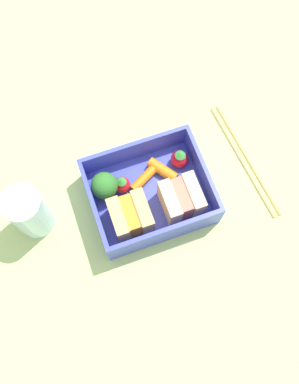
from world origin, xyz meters
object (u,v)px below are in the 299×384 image
sandwich_center_left (131,216)px  strawberry_left (122,184)px  carrot_stick_far_left (144,178)px  chopstick_pair (245,159)px  strawberry_far_left (180,159)px  broccoli_floret (104,186)px  drinking_glass (29,212)px  sandwich_left (181,199)px  carrot_stick_left (163,170)px

sandwich_center_left → strawberry_left: 5.28cm
carrot_stick_far_left → strawberry_left: (3.42, 0.03, 0.65)cm
chopstick_pair → strawberry_left: bearing=-4.5°
strawberry_far_left → broccoli_floret: (11.71, 0.78, 1.16)cm
strawberry_far_left → broccoli_floret: 11.80cm
carrot_stick_far_left → drinking_glass: bearing=1.4°
sandwich_left → broccoli_floret: same height
carrot_stick_left → drinking_glass: (19.58, 0.70, 2.57)cm
sandwich_center_left → carrot_stick_far_left: size_ratio=1.17×
carrot_stick_left → carrot_stick_far_left: size_ratio=1.00×
chopstick_pair → drinking_glass: size_ratio=2.18×
sandwich_left → drinking_glass: size_ratio=0.59×
strawberry_far_left → drinking_glass: size_ratio=0.35×
strawberry_far_left → carrot_stick_far_left: strawberry_far_left is taller
strawberry_far_left → drinking_glass: (22.47, 1.32, 1.94)cm
strawberry_far_left → carrot_stick_left: bearing=12.1°
sandwich_center_left → strawberry_left: size_ratio=1.79×
carrot_stick_far_left → drinking_glass: drinking_glass is taller
broccoli_floret → chopstick_pair: bearing=175.5°
sandwich_left → broccoli_floret: bearing=-29.2°
strawberry_left → drinking_glass: bearing=1.6°
carrot_stick_left → strawberry_left: 6.39cm
strawberry_far_left → chopstick_pair: size_ratio=0.16×
strawberry_far_left → carrot_stick_left: size_ratio=0.70×
sandwich_center_left → broccoli_floret: (2.06, -5.33, 0.27)cm
chopstick_pair → drinking_glass: bearing=-2.0°
strawberry_left → sandwich_center_left: bearing=85.5°
sandwich_center_left → carrot_stick_far_left: bearing=-126.3°
sandwich_left → strawberry_far_left: sandwich_left is taller
strawberry_left → broccoli_floret: bearing=-3.8°
carrot_stick_left → strawberry_far_left: bearing=-167.9°
carrot_stick_left → carrot_stick_far_left: carrot_stick_left is taller
sandwich_left → carrot_stick_left: bearing=-82.7°
carrot_stick_left → drinking_glass: bearing=2.1°
drinking_glass → carrot_stick_far_left: bearing=-178.6°
sandwich_left → chopstick_pair: 13.04cm
carrot_stick_left → chopstick_pair: (-12.81, 1.85, -1.65)cm
sandwich_left → broccoli_floret: (9.53, -5.33, 0.27)cm
strawberry_far_left → strawberry_left: (9.25, 0.94, -0.09)cm
carrot_stick_far_left → chopstick_pair: size_ratio=0.23×
sandwich_left → carrot_stick_left: 5.75cm
carrot_stick_left → broccoli_floret: (8.82, 0.16, 1.79)cm
strawberry_far_left → broccoli_floret: bearing=3.8°
sandwich_left → carrot_stick_far_left: (3.64, -5.20, -1.64)cm
sandwich_center_left → chopstick_pair: 20.16cm
strawberry_left → chopstick_pair: bearing=175.5°
sandwich_left → strawberry_left: bearing=-36.2°
broccoli_floret → strawberry_left: bearing=176.2°
strawberry_far_left → chopstick_pair: (-9.92, 2.47, -2.28)cm
carrot_stick_left → sandwich_left: bearing=97.3°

